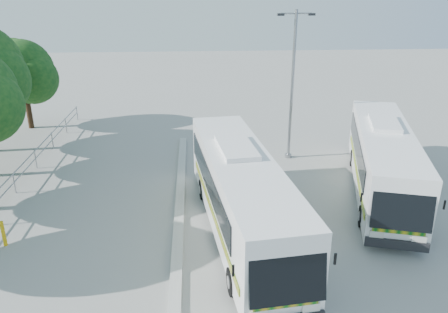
{
  "coord_description": "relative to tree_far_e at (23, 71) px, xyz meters",
  "views": [
    {
      "loc": [
        -1.55,
        -16.06,
        9.06
      ],
      "look_at": [
        -0.27,
        2.13,
        1.91
      ],
      "focal_mm": 35.0,
      "sensor_mm": 36.0,
      "label": 1
    }
  ],
  "objects": [
    {
      "name": "ground",
      "position": [
        12.63,
        -13.3,
        -3.89
      ],
      "size": [
        100.0,
        100.0,
        0.0
      ],
      "primitive_type": "plane",
      "color": "gray",
      "rests_on": "ground"
    },
    {
      "name": "kerb_divider",
      "position": [
        10.33,
        -11.3,
        -3.81
      ],
      "size": [
        0.4,
        16.0,
        0.15
      ],
      "primitive_type": "cube",
      "color": "#B2B2AD",
      "rests_on": "ground"
    },
    {
      "name": "railing",
      "position": [
        2.63,
        -9.3,
        -3.15
      ],
      "size": [
        0.06,
        22.0,
        1.0
      ],
      "color": "gray",
      "rests_on": "ground"
    },
    {
      "name": "tree_far_e",
      "position": [
        0.0,
        0.0,
        0.0
      ],
      "size": [
        4.54,
        4.28,
        5.92
      ],
      "color": "#382314",
      "rests_on": "ground"
    },
    {
      "name": "coach_main",
      "position": [
        12.77,
        -14.51,
        -2.17
      ],
      "size": [
        3.56,
        11.48,
        3.13
      ],
      "rotation": [
        0.0,
        0.0,
        0.11
      ],
      "color": "white",
      "rests_on": "ground"
    },
    {
      "name": "coach_adjacent",
      "position": [
        19.63,
        -11.37,
        -2.22
      ],
      "size": [
        5.13,
        11.1,
        3.03
      ],
      "rotation": [
        0.0,
        0.0,
        -0.28
      ],
      "color": "white",
      "rests_on": "ground"
    },
    {
      "name": "lamppost",
      "position": [
        16.31,
        -6.68,
        0.51
      ],
      "size": [
        1.95,
        0.26,
        7.97
      ],
      "rotation": [
        0.0,
        0.0,
        0.04
      ],
      "color": "gray",
      "rests_on": "ground"
    },
    {
      "name": "bollard",
      "position": [
        3.9,
        -14.83,
        -3.38
      ],
      "size": [
        0.18,
        0.18,
        1.01
      ],
      "primitive_type": "cylinder",
      "rotation": [
        0.0,
        0.0,
        -0.33
      ],
      "color": "gold",
      "rests_on": "ground"
    }
  ]
}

